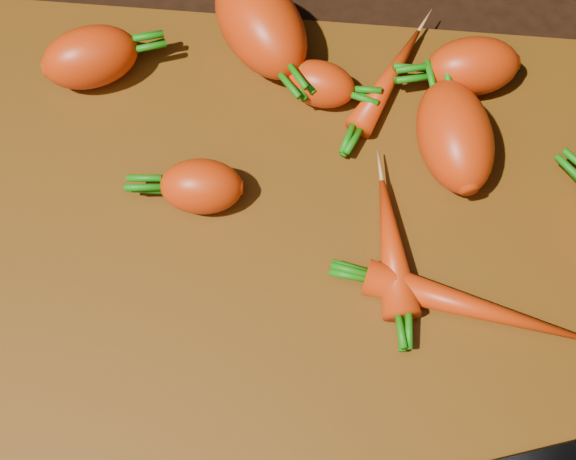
{
  "coord_description": "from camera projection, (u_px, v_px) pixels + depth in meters",
  "views": [
    {
      "loc": [
        0.02,
        -0.21,
        0.51
      ],
      "look_at": [
        0.0,
        0.01,
        0.03
      ],
      "focal_mm": 50.0,
      "sensor_mm": 36.0,
      "label": 1
    }
  ],
  "objects": [
    {
      "name": "ground",
      "position": [
        287.0,
        264.0,
        0.56
      ],
      "size": [
        2.0,
        2.0,
        0.01
      ],
      "primitive_type": "cube",
      "color": "black"
    },
    {
      "name": "cutting_board",
      "position": [
        287.0,
        258.0,
        0.55
      ],
      "size": [
        0.5,
        0.4,
        0.01
      ],
      "primitive_type": "cube",
      "color": "brown",
      "rests_on": "ground"
    },
    {
      "name": "carrot_0",
      "position": [
        90.0,
        57.0,
        0.58
      ],
      "size": [
        0.08,
        0.07,
        0.04
      ],
      "primitive_type": "ellipsoid",
      "rotation": [
        0.0,
        0.0,
        0.41
      ],
      "color": "red",
      "rests_on": "cutting_board"
    },
    {
      "name": "carrot_1",
      "position": [
        201.0,
        187.0,
        0.54
      ],
      "size": [
        0.06,
        0.04,
        0.04
      ],
      "primitive_type": "ellipsoid",
      "rotation": [
        0.0,
        0.0,
        3.21
      ],
      "color": "red",
      "rests_on": "cutting_board"
    },
    {
      "name": "carrot_2",
      "position": [
        260.0,
        24.0,
        0.59
      ],
      "size": [
        0.1,
        0.11,
        0.06
      ],
      "primitive_type": "ellipsoid",
      "rotation": [
        0.0,
        0.0,
        -0.99
      ],
      "color": "red",
      "rests_on": "cutting_board"
    },
    {
      "name": "carrot_3",
      "position": [
        455.0,
        136.0,
        0.55
      ],
      "size": [
        0.07,
        0.1,
        0.05
      ],
      "primitive_type": "ellipsoid",
      "rotation": [
        0.0,
        0.0,
        1.8
      ],
      "color": "red",
      "rests_on": "cutting_board"
    },
    {
      "name": "carrot_4",
      "position": [
        472.0,
        66.0,
        0.58
      ],
      "size": [
        0.08,
        0.06,
        0.04
      ],
      "primitive_type": "ellipsoid",
      "rotation": [
        0.0,
        0.0,
        3.35
      ],
      "color": "red",
      "rests_on": "cutting_board"
    },
    {
      "name": "carrot_5",
      "position": [
        320.0,
        84.0,
        0.58
      ],
      "size": [
        0.06,
        0.04,
        0.03
      ],
      "primitive_type": "ellipsoid",
      "rotation": [
        0.0,
        0.0,
        -0.2
      ],
      "color": "red",
      "rests_on": "cutting_board"
    },
    {
      "name": "carrot_7",
      "position": [
        389.0,
        79.0,
        0.59
      ],
      "size": [
        0.06,
        0.1,
        0.02
      ],
      "primitive_type": "ellipsoid",
      "rotation": [
        0.0,
        0.0,
        1.15
      ],
      "color": "red",
      "rests_on": "cutting_board"
    },
    {
      "name": "carrot_8",
      "position": [
        470.0,
        306.0,
        0.51
      ],
      "size": [
        0.14,
        0.05,
        0.02
      ],
      "primitive_type": "ellipsoid",
      "rotation": [
        0.0,
        0.0,
        -0.21
      ],
      "color": "red",
      "rests_on": "cutting_board"
    },
    {
      "name": "carrot_9",
      "position": [
        391.0,
        246.0,
        0.53
      ],
      "size": [
        0.04,
        0.1,
        0.03
      ],
      "primitive_type": "ellipsoid",
      "rotation": [
        0.0,
        0.0,
        1.74
      ],
      "color": "red",
      "rests_on": "cutting_board"
    }
  ]
}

